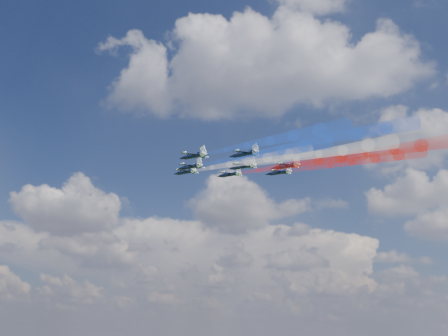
% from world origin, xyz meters
% --- Properties ---
extents(jet_lead, '(14.62, 13.86, 4.69)m').
position_xyz_m(jet_lead, '(-13.20, 26.57, 163.62)').
color(jet_lead, black).
extents(trail_lead, '(41.22, 25.54, 7.87)m').
position_xyz_m(trail_lead, '(10.82, 13.20, 161.30)').
color(trail_lead, white).
extents(jet_inner_left, '(14.62, 13.86, 4.69)m').
position_xyz_m(jet_inner_left, '(-7.52, 14.21, 161.24)').
color(jet_inner_left, black).
extents(trail_inner_left, '(41.22, 25.54, 7.87)m').
position_xyz_m(trail_inner_left, '(16.50, 0.85, 158.92)').
color(trail_inner_left, blue).
extents(jet_inner_right, '(14.62, 13.86, 4.69)m').
position_xyz_m(jet_inner_right, '(1.26, 30.20, 162.77)').
color(jet_inner_right, black).
extents(trail_inner_right, '(41.22, 25.54, 7.87)m').
position_xyz_m(trail_inner_right, '(25.28, 16.84, 160.45)').
color(trail_inner_right, red).
extents(jet_outer_left, '(14.62, 13.86, 4.69)m').
position_xyz_m(jet_outer_left, '(-2.60, 1.07, 160.05)').
color(jet_outer_left, black).
extents(trail_outer_left, '(41.22, 25.54, 7.87)m').
position_xyz_m(trail_outer_left, '(21.42, -12.29, 157.73)').
color(trail_outer_left, blue).
extents(jet_center_third, '(14.62, 13.86, 4.69)m').
position_xyz_m(jet_center_third, '(8.61, 17.05, 160.98)').
color(jet_center_third, black).
extents(trail_center_third, '(41.22, 25.54, 7.87)m').
position_xyz_m(trail_center_third, '(32.63, 3.69, 158.66)').
color(trail_center_third, white).
extents(jet_outer_right, '(14.62, 13.86, 4.69)m').
position_xyz_m(jet_outer_right, '(17.45, 34.51, 163.59)').
color(jet_outer_right, black).
extents(trail_outer_right, '(41.22, 25.54, 7.87)m').
position_xyz_m(trail_outer_right, '(41.47, 21.15, 161.27)').
color(trail_outer_right, red).
extents(jet_rear_left, '(14.62, 13.86, 4.69)m').
position_xyz_m(jet_rear_left, '(12.09, 2.49, 159.92)').
color(jet_rear_left, black).
extents(trail_rear_left, '(41.22, 25.54, 7.87)m').
position_xyz_m(trail_rear_left, '(36.11, -10.87, 157.60)').
color(trail_rear_left, blue).
extents(jet_rear_right, '(14.62, 13.86, 4.69)m').
position_xyz_m(jet_rear_right, '(21.69, 19.51, 160.86)').
color(jet_rear_right, black).
extents(trail_rear_right, '(41.22, 25.54, 7.87)m').
position_xyz_m(trail_rear_right, '(45.71, 6.15, 158.54)').
color(trail_rear_right, red).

